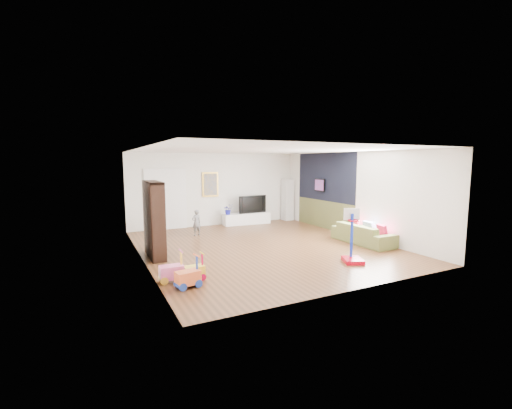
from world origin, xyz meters
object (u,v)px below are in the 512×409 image
media_console (247,219)px  sofa (363,234)px  basketball_hoop (354,236)px  bookshelf (154,219)px

media_console → sofa: bearing=-65.4°
basketball_hoop → media_console: bearing=116.1°
basketball_hoop → sofa: bearing=65.0°
sofa → basketball_hoop: basketball_hoop is taller
bookshelf → media_console: bearing=38.5°
media_console → basketball_hoop: basketball_hoop is taller
media_console → sofa: sofa is taller
bookshelf → basketball_hoop: size_ratio=1.48×
bookshelf → sofa: bearing=-11.9°
media_console → basketball_hoop: bearing=-85.7°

